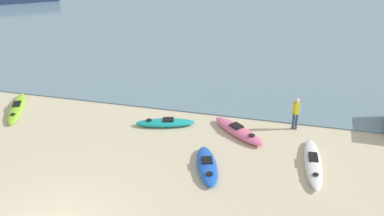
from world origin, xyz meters
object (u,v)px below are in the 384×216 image
object	(u,v)px
kayak_on_sand_1	(207,166)
kayak_on_sand_2	(17,108)
kayak_on_sand_4	(313,163)
kayak_on_sand_0	(165,123)
kayak_on_sand_3	(239,131)
person_near_waterline	(296,112)

from	to	relation	value
kayak_on_sand_1	kayak_on_sand_2	size ratio (longest dim) A/B	0.85
kayak_on_sand_2	kayak_on_sand_4	bearing A→B (deg)	-6.25
kayak_on_sand_0	kayak_on_sand_1	bearing A→B (deg)	-48.94
kayak_on_sand_0	kayak_on_sand_4	distance (m)	6.70
kayak_on_sand_3	kayak_on_sand_2	bearing A→B (deg)	-178.71
kayak_on_sand_2	kayak_on_sand_4	xyz separation A→B (m)	(13.84, -1.52, 0.02)
kayak_on_sand_0	kayak_on_sand_2	size ratio (longest dim) A/B	0.83
kayak_on_sand_3	kayak_on_sand_4	bearing A→B (deg)	-29.13
kayak_on_sand_1	kayak_on_sand_2	bearing A→B (deg)	164.97
kayak_on_sand_1	kayak_on_sand_3	xyz separation A→B (m)	(0.79, 2.90, 0.02)
person_near_waterline	kayak_on_sand_2	bearing A→B (deg)	-174.39
kayak_on_sand_2	kayak_on_sand_4	world-z (taller)	kayak_on_sand_4
kayak_on_sand_0	kayak_on_sand_2	world-z (taller)	kayak_on_sand_0
kayak_on_sand_4	kayak_on_sand_3	bearing A→B (deg)	150.87
kayak_on_sand_0	kayak_on_sand_3	xyz separation A→B (m)	(3.31, 0.00, 0.02)
kayak_on_sand_4	person_near_waterline	distance (m)	3.00
kayak_on_sand_3	kayak_on_sand_4	distance (m)	3.61
kayak_on_sand_1	person_near_waterline	distance (m)	5.08
kayak_on_sand_1	kayak_on_sand_4	size ratio (longest dim) A/B	0.78
kayak_on_sand_0	kayak_on_sand_3	distance (m)	3.31
kayak_on_sand_0	person_near_waterline	distance (m)	5.80
kayak_on_sand_2	person_near_waterline	bearing A→B (deg)	5.61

